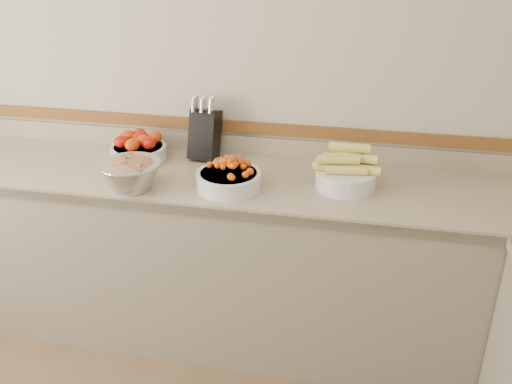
% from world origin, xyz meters
% --- Properties ---
extents(back_wall, '(4.00, 0.00, 4.00)m').
position_xyz_m(back_wall, '(0.00, 2.00, 1.30)').
color(back_wall, '#B7AE97').
rests_on(back_wall, ground_plane).
extents(counter_back, '(4.00, 0.65, 1.08)m').
position_xyz_m(counter_back, '(0.00, 1.68, 0.45)').
color(counter_back, gray).
rests_on(counter_back, ground_plane).
extents(knife_block, '(0.16, 0.18, 0.33)m').
position_xyz_m(knife_block, '(-0.03, 1.90, 1.03)').
color(knife_block, black).
rests_on(knife_block, counter_back).
extents(tomato_bowl, '(0.28, 0.28, 0.14)m').
position_xyz_m(tomato_bowl, '(-0.35, 1.81, 0.96)').
color(tomato_bowl, silver).
rests_on(tomato_bowl, counter_back).
extents(cherry_tomato_bowl, '(0.30, 0.30, 0.16)m').
position_xyz_m(cherry_tomato_bowl, '(0.18, 1.57, 0.95)').
color(cherry_tomato_bowl, silver).
rests_on(cherry_tomato_bowl, counter_back).
extents(corn_bowl, '(0.31, 0.28, 0.21)m').
position_xyz_m(corn_bowl, '(0.70, 1.69, 0.97)').
color(corn_bowl, silver).
rests_on(corn_bowl, counter_back).
extents(rhubarb_bowl, '(0.28, 0.28, 0.16)m').
position_xyz_m(rhubarb_bowl, '(-0.25, 1.47, 0.98)').
color(rhubarb_bowl, '#B2B2BA').
rests_on(rhubarb_bowl, counter_back).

